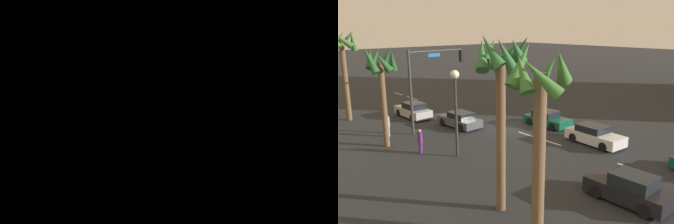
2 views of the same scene
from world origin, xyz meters
The scene contains 20 objects.
ground_plane centered at (0.00, 0.00, 0.00)m, with size 220.00×220.00×0.00m, color #232628.
lane_stripe_1 centered at (-11.52, 0.00, 0.01)m, with size 2.39×0.14×0.01m, color silver.
lane_stripe_2 centered at (-4.67, 0.00, 0.01)m, with size 2.36×0.14×0.01m, color silver.
lane_stripe_3 centered at (-2.41, 0.00, 0.01)m, with size 1.97×0.14×0.01m, color silver.
lane_stripe_4 centered at (7.20, 0.00, 0.01)m, with size 2.37×0.14×0.01m, color silver.
lane_stripe_5 centered at (16.68, 0.00, 0.01)m, with size 2.47×0.14×0.01m, color silver.
lane_stripe_6 centered at (20.39, 0.00, 0.01)m, with size 2.40×0.14×0.01m, color silver.
car_0 centered at (-1.67, -3.12, 0.60)m, with size 4.06×2.04×1.28m.
car_1 centered at (-7.15, -2.08, 0.63)m, with size 4.36×2.06×1.36m.
car_3 centered at (2.96, 2.62, 0.60)m, with size 4.17×2.03×1.29m.
car_4 centered at (-13.34, 4.02, 0.68)m, with size 4.09×1.80×1.50m.
car_5 centered at (8.43, 4.06, 0.66)m, with size 4.31×1.83×1.42m.
traffic_signal centered at (3.80, 4.78, 4.48)m, with size 0.81×5.50×6.59m.
streetlamp centered at (-2.70, 6.70, 4.00)m, with size 0.56×0.56×5.64m.
pedestrian_0 centered at (4.37, 8.30, 0.95)m, with size 0.37×0.37×1.80m.
pedestrian_1 centered at (-0.53, 8.17, 0.87)m, with size 0.44×0.44×1.64m.
palm_tree_0 centered at (2.32, 9.30, 5.37)m, with size 2.35×2.68×7.09m.
palm_tree_1 centered at (-12.42, 9.52, 5.38)m, with size 2.64×2.49×7.81m.
palm_tree_2 centered at (-9.74, 8.96, 6.19)m, with size 2.63×2.75×8.10m.
palm_tree_3 centered at (11.28, 8.85, 6.03)m, with size 2.67×2.84×8.23m.
Camera 2 is at (-21.02, 18.74, 8.30)m, focal length 37.78 mm.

